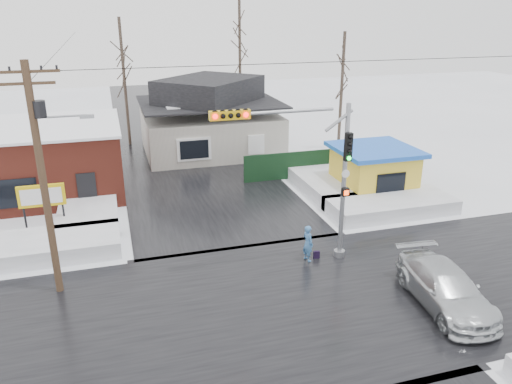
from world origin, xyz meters
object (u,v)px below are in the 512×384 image
object	(u,v)px
utility_pole	(43,169)
marquee_sign	(42,197)
pedestrian	(308,244)
kiosk	(373,170)
car	(445,288)
traffic_signal	(311,164)

from	to	relation	value
utility_pole	marquee_sign	distance (m)	6.87
marquee_sign	pedestrian	distance (m)	13.19
marquee_sign	kiosk	size ratio (longest dim) A/B	0.55
utility_pole	marquee_sign	xyz separation A→B (m)	(-1.07, 5.99, -3.19)
car	marquee_sign	bearing A→B (deg)	149.15
utility_pole	pedestrian	bearing A→B (deg)	-2.54
kiosk	car	size ratio (longest dim) A/B	0.89
marquee_sign	traffic_signal	bearing A→B (deg)	-29.72
traffic_signal	car	world-z (taller)	traffic_signal
pedestrian	car	bearing A→B (deg)	-157.15
traffic_signal	pedestrian	world-z (taller)	traffic_signal
pedestrian	kiosk	bearing A→B (deg)	-59.44
pedestrian	car	world-z (taller)	pedestrian
kiosk	pedestrian	world-z (taller)	kiosk
kiosk	pedestrian	distance (m)	9.92
marquee_sign	kiosk	distance (m)	18.51
pedestrian	marquee_sign	bearing A→B (deg)	46.52
marquee_sign	car	size ratio (longest dim) A/B	0.50
marquee_sign	kiosk	bearing A→B (deg)	1.55
pedestrian	utility_pole	bearing A→B (deg)	73.38
utility_pole	kiosk	world-z (taller)	utility_pole
traffic_signal	marquee_sign	xyz separation A→B (m)	(-11.43, 6.53, -2.62)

